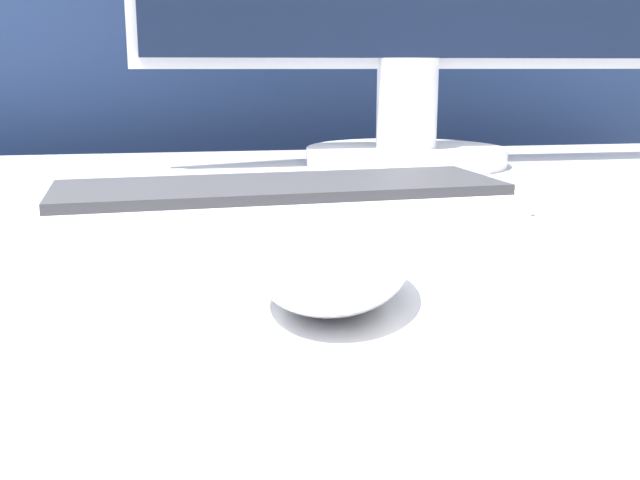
{
  "coord_description": "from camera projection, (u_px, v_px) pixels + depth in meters",
  "views": [
    {
      "loc": [
        -0.02,
        -0.46,
        0.87
      ],
      "look_at": [
        0.05,
        -0.08,
        0.78
      ],
      "focal_mm": 42.0,
      "sensor_mm": 36.0,
      "label": 1
    }
  ],
  "objects": [
    {
      "name": "partition_panel",
      "position": [
        203.0,
        276.0,
        1.19
      ],
      "size": [
        5.0,
        0.03,
        1.09
      ],
      "color": "navy",
      "rests_on": "ground_plane"
    },
    {
      "name": "computer_mouse_near",
      "position": [
        334.0,
        261.0,
        0.36
      ],
      "size": [
        0.1,
        0.14,
        0.04
      ],
      "rotation": [
        0.0,
        0.0,
        -0.27
      ],
      "color": "white",
      "rests_on": "desk"
    },
    {
      "name": "keyboard",
      "position": [
        280.0,
        198.0,
        0.59
      ],
      "size": [
        0.37,
        0.16,
        0.02
      ],
      "rotation": [
        0.0,
        0.0,
        0.07
      ],
      "color": "white",
      "rests_on": "desk"
    }
  ]
}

